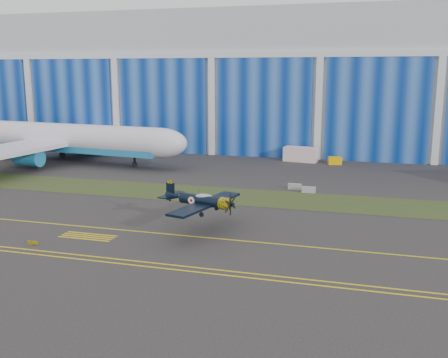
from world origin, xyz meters
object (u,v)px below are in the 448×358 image
(warbird, at_px, (201,200))
(jetliner, at_px, (56,107))
(tug, at_px, (335,161))
(shipping_container, at_px, (301,154))

(warbird, height_order, jetliner, jetliner)
(tug, bearing_deg, shipping_container, 153.28)
(shipping_container, bearing_deg, warbird, -84.85)
(jetliner, height_order, tug, jetliner)
(jetliner, xyz_separation_m, shipping_container, (45.17, 13.28, -9.28))
(jetliner, bearing_deg, tug, 18.98)
(jetliner, bearing_deg, shipping_container, 22.47)
(jetliner, relative_size, tug, 27.26)
(shipping_container, bearing_deg, tug, -1.80)
(shipping_container, bearing_deg, jetliner, -153.50)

